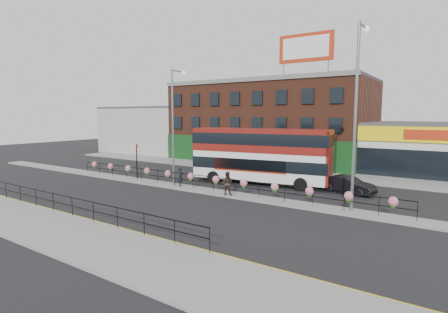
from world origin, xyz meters
The scene contains 18 objects.
ground centered at (0.00, 0.00, 0.00)m, with size 120.00×120.00×0.00m, color black.
south_pavement centered at (0.00, -12.00, 0.07)m, with size 60.00×4.00×0.15m, color gray.
north_pavement centered at (0.00, 12.00, 0.07)m, with size 60.00×4.00×0.15m, color gray.
median centered at (0.00, 0.00, 0.07)m, with size 60.00×1.60×0.15m, color gray.
yellow_line_inner centered at (0.00, -9.70, 0.01)m, with size 60.00×0.10×0.01m, color gold.
yellow_line_outer centered at (0.00, -9.88, 0.01)m, with size 60.00×0.10×0.01m, color gold.
brick_building centered at (-4.00, 19.96, 5.13)m, with size 25.00×12.21×10.30m.
warehouse_west centered at (-24.25, 20.00, 3.65)m, with size 15.50×12.00×7.30m.
billboard centered at (2.50, 14.99, 13.18)m, with size 6.00×0.29×4.40m.
median_railing centered at (0.00, 0.00, 1.05)m, with size 30.04×0.56×1.23m.
south_railing centered at (-2.00, -10.10, 0.96)m, with size 20.04×0.05×1.12m.
double_decker_bus centered at (2.41, 5.16, 2.99)m, with size 12.31×4.55×4.87m.
car centered at (9.75, 5.68, 0.68)m, with size 4.33×2.22×1.36m, color black.
pedestrian_a centered at (-2.39, 0.04, 0.97)m, with size 0.59×0.70×1.64m, color black.
pedestrian_b centered at (2.62, -0.53, 1.03)m, with size 1.02×0.90×1.76m, color #33221C.
lamp_column_west centered at (-3.16, 0.31, 5.87)m, with size 0.35×1.69×9.66m.
lamp_column_east centered at (11.41, 0.38, 6.90)m, with size 0.41×2.00×11.40m.
traffic_light_median centered at (-8.00, 0.39, 2.47)m, with size 0.15×0.28×3.65m.
Camera 1 is at (16.54, -21.79, 6.06)m, focal length 28.00 mm.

